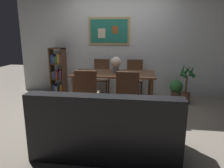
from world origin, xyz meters
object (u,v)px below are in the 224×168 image
object	(u,v)px
dining_chair_far_left	(101,75)
potted_palm	(186,86)
dining_chair_near_right	(128,92)
potted_ivy	(176,88)
dining_chair_near_left	(87,91)
leather_couch	(107,129)
dining_table	(114,77)
bookshelf	(58,73)
flower_vase	(116,63)
dining_chair_far_right	(135,76)
tv_remote	(127,72)

from	to	relation	value
dining_chair_far_left	potted_palm	bearing A→B (deg)	-9.44
potted_palm	dining_chair_near_right	bearing A→B (deg)	-135.86
dining_chair_near_right	dining_chair_far_left	size ratio (longest dim) A/B	1.00
potted_ivy	dining_chair_near_left	bearing A→B (deg)	-139.61
dining_chair_near_right	leather_couch	distance (m)	1.05
dining_table	dining_chair_near_left	xyz separation A→B (m)	(-0.37, -0.73, -0.11)
leather_couch	potted_ivy	size ratio (longest dim) A/B	3.39
dining_table	bookshelf	size ratio (longest dim) A/B	1.42
potted_ivy	flower_vase	size ratio (longest dim) A/B	1.63
leather_couch	bookshelf	xyz separation A→B (m)	(-1.67, 2.56, 0.23)
dining_chair_near_right	potted_ivy	world-z (taller)	dining_chair_near_right
leather_couch	dining_chair_near_right	bearing A→B (deg)	78.68
dining_table	potted_palm	xyz separation A→B (m)	(1.54, 0.43, -0.24)
flower_vase	dining_chair_near_right	bearing A→B (deg)	-68.19
dining_chair_far_right	potted_ivy	bearing A→B (deg)	0.55
bookshelf	potted_palm	bearing A→B (deg)	-7.24
bookshelf	potted_ivy	distance (m)	2.93
dining_chair_near_right	dining_chair_far_right	xyz separation A→B (m)	(0.06, 1.49, 0.00)
dining_chair_near_right	dining_chair_near_left	xyz separation A→B (m)	(-0.71, 0.00, 0.00)
dining_chair_near_left	tv_remote	world-z (taller)	dining_chair_near_left
dining_chair_near_left	flower_vase	distance (m)	0.94
dining_chair_near_left	dining_chair_near_right	bearing A→B (deg)	-0.25
dining_chair_far_right	leather_couch	size ratio (longest dim) A/B	0.51
dining_chair_far_left	dining_chair_far_right	size ratio (longest dim) A/B	1.00
potted_ivy	tv_remote	world-z (taller)	tv_remote
flower_vase	tv_remote	xyz separation A→B (m)	(0.22, 0.07, -0.18)
dining_chair_far_left	flower_vase	xyz separation A→B (m)	(0.45, -0.74, 0.39)
bookshelf	tv_remote	world-z (taller)	bookshelf
bookshelf	potted_ivy	xyz separation A→B (m)	(2.92, -0.05, -0.29)
dining_chair_near_left	dining_chair_far_right	distance (m)	1.68
leather_couch	potted_ivy	distance (m)	2.80
dining_chair_near_left	potted_ivy	world-z (taller)	dining_chair_near_left
potted_ivy	tv_remote	distance (m)	1.41
bookshelf	dining_chair_near_right	bearing A→B (deg)	-39.65
dining_chair_far_left	potted_ivy	xyz separation A→B (m)	(1.79, 0.01, -0.28)
dining_chair_far_left	dining_chair_far_right	bearing A→B (deg)	0.37
flower_vase	potted_palm	bearing A→B (deg)	15.49
flower_vase	leather_couch	bearing A→B (deg)	-86.85
leather_couch	bookshelf	bearing A→B (deg)	123.11
dining_chair_far_right	dining_chair_far_left	bearing A→B (deg)	-179.63
dining_chair_near_left	dining_chair_far_left	bearing A→B (deg)	91.40
dining_chair_far_right	leather_couch	bearing A→B (deg)	-96.05
leather_couch	tv_remote	size ratio (longest dim) A/B	11.11
potted_ivy	leather_couch	bearing A→B (deg)	-116.46
dining_chair_near_right	potted_ivy	size ratio (longest dim) A/B	1.72
dining_table	dining_chair_near_right	xyz separation A→B (m)	(0.34, -0.73, -0.11)
dining_chair_near_right	dining_chair_far_left	distance (m)	1.66
potted_ivy	potted_palm	size ratio (longest dim) A/B	0.58
dining_chair_far_left	bookshelf	bearing A→B (deg)	176.61
bookshelf	tv_remote	xyz separation A→B (m)	(1.79, -0.74, 0.20)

